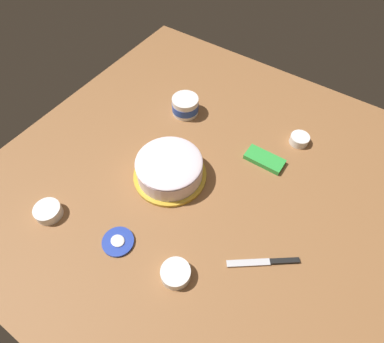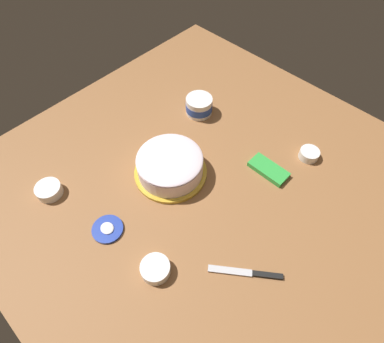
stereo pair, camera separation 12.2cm
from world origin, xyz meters
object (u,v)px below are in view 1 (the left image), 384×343
at_px(candy_box_lower, 265,159).
at_px(frosting_tub_lid, 118,242).
at_px(sprinkle_bowl_orange, 176,273).
at_px(spreading_knife, 270,262).
at_px(frosted_cake, 169,169).
at_px(sprinkle_bowl_green, 48,211).
at_px(sprinkle_bowl_blue, 299,139).
at_px(frosting_tub, 185,105).

bearing_deg(candy_box_lower, frosting_tub_lid, 66.58).
bearing_deg(candy_box_lower, sprinkle_bowl_orange, 87.25).
height_order(sprinkle_bowl_orange, candy_box_lower, sprinkle_bowl_orange).
bearing_deg(spreading_knife, frosted_cake, -11.54).
xyz_separation_m(sprinkle_bowl_orange, candy_box_lower, (-0.02, -0.57, -0.01)).
xyz_separation_m(spreading_knife, sprinkle_bowl_green, (0.73, 0.28, 0.02)).
bearing_deg(sprinkle_bowl_blue, candy_box_lower, 66.43).
distance_m(sprinkle_bowl_orange, sprinkle_bowl_green, 0.50).
relative_size(frosted_cake, sprinkle_bowl_orange, 2.95).
relative_size(frosting_tub_lid, sprinkle_bowl_blue, 1.39).
distance_m(frosting_tub_lid, sprinkle_bowl_orange, 0.23).
distance_m(frosting_tub, candy_box_lower, 0.42).
relative_size(frosted_cake, candy_box_lower, 1.82).
relative_size(frosting_tub_lid, candy_box_lower, 0.70).
xyz_separation_m(spreading_knife, sprinkle_bowl_blue, (0.13, -0.53, 0.01)).
height_order(frosting_tub, candy_box_lower, frosting_tub).
bearing_deg(sprinkle_bowl_green, frosting_tub, -98.69).
height_order(sprinkle_bowl_orange, sprinkle_bowl_green, sprinkle_bowl_orange).
bearing_deg(spreading_knife, sprinkle_bowl_orange, 42.06).
height_order(frosted_cake, spreading_knife, frosted_cake).
xyz_separation_m(frosted_cake, sprinkle_bowl_blue, (-0.34, -0.44, -0.03)).
bearing_deg(sprinkle_bowl_green, sprinkle_bowl_blue, -126.42).
bearing_deg(candy_box_lower, sprinkle_bowl_green, 50.49).
bearing_deg(frosting_tub, spreading_knife, 146.04).
distance_m(frosted_cake, sprinkle_bowl_blue, 0.56).
relative_size(frosting_tub, sprinkle_bowl_orange, 1.24).
height_order(frosted_cake, sprinkle_bowl_blue, frosted_cake).
distance_m(frosting_tub, sprinkle_bowl_blue, 0.51).
bearing_deg(sprinkle_bowl_orange, frosting_tub_lid, 4.42).
height_order(spreading_knife, candy_box_lower, candy_box_lower).
relative_size(frosting_tub_lid, sprinkle_bowl_orange, 1.14).
relative_size(sprinkle_bowl_orange, sprinkle_bowl_blue, 1.22).
bearing_deg(sprinkle_bowl_blue, frosting_tub, 13.31).
bearing_deg(sprinkle_bowl_orange, frosting_tub, -57.67).
bearing_deg(frosting_tub_lid, frosting_tub, -75.34).
relative_size(spreading_knife, candy_box_lower, 1.31).
bearing_deg(spreading_knife, sprinkle_bowl_blue, -76.53).
xyz_separation_m(sprinkle_bowl_green, candy_box_lower, (-0.52, -0.64, -0.01)).
relative_size(spreading_knife, sprinkle_bowl_green, 2.14).
bearing_deg(sprinkle_bowl_orange, spreading_knife, -137.94).
distance_m(sprinkle_bowl_green, sprinkle_bowl_blue, 1.01).
bearing_deg(sprinkle_bowl_orange, sprinkle_bowl_blue, -97.60).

